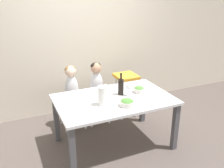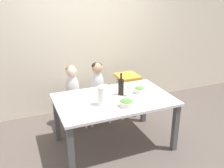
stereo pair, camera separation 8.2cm
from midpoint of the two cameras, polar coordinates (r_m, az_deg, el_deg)
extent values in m
plane|color=#564C47|center=(3.70, 1.10, -13.52)|extent=(14.00, 14.00, 0.00)
cube|color=beige|center=(4.37, -5.90, 11.06)|extent=(10.00, 0.06, 2.70)
cube|color=silver|center=(3.35, 1.18, -3.57)|extent=(1.55, 0.98, 0.03)
cube|color=#4C4C51|center=(2.99, -8.57, -15.24)|extent=(0.07, 0.07, 0.69)
cube|color=#4C4C51|center=(3.52, 14.91, -9.63)|extent=(0.07, 0.07, 0.69)
cube|color=#4C4C51|center=(3.70, -11.90, -7.77)|extent=(0.07, 0.07, 0.69)
cube|color=#4C4C51|center=(4.15, 7.87, -4.22)|extent=(0.07, 0.07, 0.69)
cylinder|color=silver|center=(3.92, -9.73, -8.24)|extent=(0.04, 0.04, 0.40)
cylinder|color=silver|center=(3.99, -5.38, -7.49)|extent=(0.04, 0.04, 0.40)
cylinder|color=silver|center=(4.19, -10.71, -6.30)|extent=(0.04, 0.04, 0.40)
cylinder|color=silver|center=(4.25, -6.63, -5.63)|extent=(0.04, 0.04, 0.40)
cube|color=white|center=(3.99, -8.27, -4.03)|extent=(0.41, 0.43, 0.05)
cylinder|color=silver|center=(4.02, -3.98, -7.24)|extent=(0.04, 0.04, 0.40)
cylinder|color=silver|center=(4.11, 0.13, -6.48)|extent=(0.04, 0.04, 0.40)
cylinder|color=silver|center=(4.28, -5.31, -5.41)|extent=(0.04, 0.04, 0.40)
cylinder|color=silver|center=(4.37, -1.43, -4.75)|extent=(0.04, 0.04, 0.40)
cube|color=white|center=(4.09, -2.70, -3.14)|extent=(0.41, 0.43, 0.05)
cylinder|color=silver|center=(4.15, 3.14, -3.91)|extent=(0.04, 0.04, 0.70)
cylinder|color=silver|center=(4.26, 6.34, -3.33)|extent=(0.04, 0.04, 0.70)
cylinder|color=silver|center=(4.37, 1.67, -2.57)|extent=(0.04, 0.04, 0.70)
cylinder|color=silver|center=(4.48, 4.74, -2.05)|extent=(0.04, 0.04, 0.70)
cube|color=gold|center=(4.18, 4.10, 1.75)|extent=(0.35, 0.37, 0.05)
ellipsoid|color=silver|center=(3.89, -8.45, -0.87)|extent=(0.21, 0.15, 0.42)
sphere|color=beige|center=(3.80, -8.67, 2.98)|extent=(0.17, 0.17, 0.17)
ellipsoid|color=olive|center=(3.80, -8.73, 3.39)|extent=(0.17, 0.16, 0.12)
ellipsoid|color=silver|center=(4.00, -2.76, -0.04)|extent=(0.21, 0.15, 0.42)
sphere|color=tan|center=(3.91, -2.83, 3.72)|extent=(0.17, 0.17, 0.17)
ellipsoid|color=black|center=(3.91, -2.89, 4.12)|extent=(0.17, 0.16, 0.12)
cylinder|color=black|center=(3.42, 2.75, -0.72)|extent=(0.08, 0.08, 0.22)
cylinder|color=black|center=(3.37, 2.80, 1.73)|extent=(0.03, 0.03, 0.09)
cylinder|color=black|center=(3.36, 2.81, 2.27)|extent=(0.03, 0.03, 0.02)
cylinder|color=white|center=(3.12, -1.55, -2.71)|extent=(0.12, 0.12, 0.25)
cylinder|color=white|center=(3.43, 4.43, -2.68)|extent=(0.06, 0.06, 0.00)
cylinder|color=white|center=(3.41, 4.45, -2.02)|extent=(0.01, 0.01, 0.08)
ellipsoid|color=white|center=(3.38, 4.49, -0.66)|extent=(0.07, 0.07, 0.09)
cylinder|color=white|center=(3.41, -0.76, -2.78)|extent=(0.06, 0.06, 0.00)
cylinder|color=white|center=(3.39, -0.76, -2.12)|extent=(0.01, 0.01, 0.08)
ellipsoid|color=white|center=(3.36, -0.77, -0.75)|extent=(0.07, 0.07, 0.09)
cylinder|color=silver|center=(3.13, 4.03, -4.49)|extent=(0.19, 0.19, 0.06)
ellipsoid|color=#4C8438|center=(3.12, 4.05, -3.95)|extent=(0.16, 0.16, 0.05)
cylinder|color=silver|center=(3.54, 6.93, -1.48)|extent=(0.16, 0.16, 0.06)
ellipsoid|color=#4C8438|center=(3.53, 6.95, -1.00)|extent=(0.13, 0.13, 0.05)
cylinder|color=silver|center=(3.01, -5.29, -6.14)|extent=(0.21, 0.21, 0.01)
cylinder|color=silver|center=(3.49, -7.01, -2.32)|extent=(0.21, 0.21, 0.01)
cylinder|color=silver|center=(3.78, 6.94, -0.44)|extent=(0.21, 0.21, 0.01)
camera|label=1|loc=(0.04, -89.30, 0.27)|focal=40.00mm
camera|label=2|loc=(0.04, 90.70, -0.27)|focal=40.00mm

